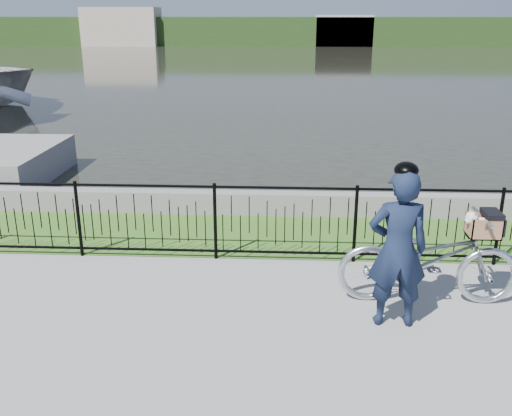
{
  "coord_description": "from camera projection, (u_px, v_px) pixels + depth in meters",
  "views": [
    {
      "loc": [
        -0.01,
        -6.04,
        3.42
      ],
      "look_at": [
        -0.38,
        1.0,
        1.0
      ],
      "focal_mm": 40.0,
      "sensor_mm": 36.0,
      "label": 1
    }
  ],
  "objects": [
    {
      "name": "ground",
      "position": [
        283.0,
        315.0,
        6.81
      ],
      "size": [
        120.0,
        120.0,
        0.0
      ],
      "primitive_type": "plane",
      "color": "gray",
      "rests_on": "ground"
    },
    {
      "name": "grass_strip",
      "position": [
        285.0,
        234.0,
        9.27
      ],
      "size": [
        60.0,
        2.0,
        0.01
      ],
      "primitive_type": "cube",
      "color": "#39631F",
      "rests_on": "ground"
    },
    {
      "name": "water",
      "position": [
        287.0,
        67.0,
        37.98
      ],
      "size": [
        120.0,
        120.0,
        0.0
      ],
      "primitive_type": "plane",
      "color": "#27271E",
      "rests_on": "ground"
    },
    {
      "name": "quay_wall",
      "position": [
        285.0,
        204.0,
        10.15
      ],
      "size": [
        60.0,
        0.3,
        0.4
      ],
      "primitive_type": "cube",
      "color": "slate",
      "rests_on": "ground"
    },
    {
      "name": "fence",
      "position": [
        285.0,
        223.0,
        8.14
      ],
      "size": [
        14.0,
        0.06,
        1.15
      ],
      "primitive_type": null,
      "color": "black",
      "rests_on": "ground"
    },
    {
      "name": "far_treeline",
      "position": [
        288.0,
        31.0,
        63.0
      ],
      "size": [
        120.0,
        6.0,
        3.0
      ],
      "primitive_type": "cube",
      "color": "#243E18",
      "rests_on": "ground"
    },
    {
      "name": "far_building_left",
      "position": [
        122.0,
        27.0,
        61.85
      ],
      "size": [
        8.0,
        4.0,
        4.0
      ],
      "primitive_type": "cube",
      "color": "#AFA08D",
      "rests_on": "ground"
    },
    {
      "name": "far_building_right",
      "position": [
        344.0,
        31.0,
        61.25
      ],
      "size": [
        6.0,
        3.0,
        3.2
      ],
      "primitive_type": "cube",
      "color": "#AFA08D",
      "rests_on": "ground"
    },
    {
      "name": "bicycle_rig",
      "position": [
        429.0,
        258.0,
        6.95
      ],
      "size": [
        2.19,
        0.76,
        1.22
      ],
      "color": "#AEB4BB",
      "rests_on": "ground"
    },
    {
      "name": "cyclist",
      "position": [
        398.0,
        248.0,
        6.33
      ],
      "size": [
        0.68,
        0.46,
        1.92
      ],
      "color": "#121B32",
      "rests_on": "ground"
    }
  ]
}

